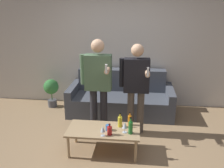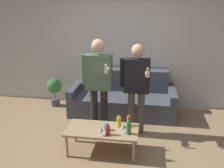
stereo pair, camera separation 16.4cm
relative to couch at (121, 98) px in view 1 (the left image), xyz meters
name	(u,v)px [view 1 (the left image)]	position (x,y,z in m)	size (l,w,h in m)	color
ground_plane	(109,150)	(-0.07, -1.50, -0.30)	(16.00, 16.00, 0.00)	#997A56
wall_back	(120,44)	(-0.07, 0.48, 1.05)	(8.00, 0.06, 2.70)	silver
couch	(121,98)	(0.00, 0.00, 0.00)	(2.13, 0.92, 0.86)	#474C56
coffee_table	(104,132)	(-0.15, -1.53, 0.05)	(1.10, 0.54, 0.39)	tan
bottle_orange	(110,130)	(-0.04, -1.68, 0.16)	(0.07, 0.07, 0.17)	#B21E1E
bottle_green	(131,127)	(0.26, -1.62, 0.19)	(0.06, 0.06, 0.26)	#23752D
bottle_dark	(120,121)	(0.09, -1.42, 0.18)	(0.07, 0.07, 0.22)	yellow
bottle_yellow	(130,120)	(0.24, -1.35, 0.17)	(0.06, 0.06, 0.22)	orange
wine_glass_near	(125,126)	(0.18, -1.60, 0.20)	(0.07, 0.07, 0.17)	silver
wine_glass_far	(103,129)	(-0.13, -1.73, 0.19)	(0.07, 0.07, 0.15)	silver
cup_on_table	(108,127)	(-0.08, -1.55, 0.13)	(0.08, 0.08, 0.09)	#3366B2
person_standing_left	(98,80)	(-0.33, -0.92, 0.67)	(0.53, 0.43, 1.66)	#232328
person_standing_right	(136,83)	(0.32, -0.86, 0.63)	(0.51, 0.42, 1.59)	brown
potted_plant	(51,89)	(-1.53, 0.09, 0.11)	(0.33, 0.33, 0.63)	#4C4C51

